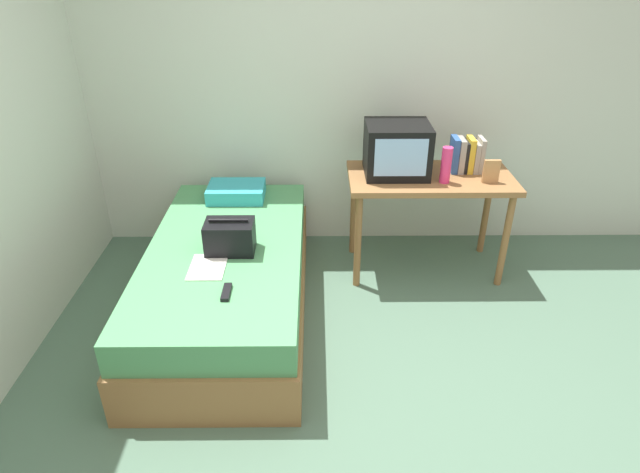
{
  "coord_description": "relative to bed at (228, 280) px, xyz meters",
  "views": [
    {
      "loc": [
        -0.22,
        -2.09,
        2.23
      ],
      "look_at": [
        -0.19,
        0.93,
        0.56
      ],
      "focal_mm": 30.32,
      "sensor_mm": 36.0,
      "label": 1
    }
  ],
  "objects": [
    {
      "name": "desk",
      "position": [
        1.4,
        0.56,
        0.41
      ],
      "size": [
        1.16,
        0.6,
        0.76
      ],
      "color": "olive",
      "rests_on": "ground"
    },
    {
      "name": "picture_frame",
      "position": [
        1.78,
        0.43,
        0.59
      ],
      "size": [
        0.11,
        0.02,
        0.16
      ],
      "primitive_type": "cube",
      "color": "#B27F4C",
      "rests_on": "desk"
    },
    {
      "name": "bed",
      "position": [
        0.0,
        0.0,
        0.0
      ],
      "size": [
        1.0,
        2.0,
        0.52
      ],
      "color": "olive",
      "rests_on": "ground"
    },
    {
      "name": "pillow",
      "position": [
        -0.01,
        0.72,
        0.31
      ],
      "size": [
        0.42,
        0.31,
        0.1
      ],
      "primitive_type": "cube",
      "color": "#33A8B7",
      "rests_on": "bed"
    },
    {
      "name": "handbag",
      "position": [
        0.05,
        -0.06,
        0.36
      ],
      "size": [
        0.3,
        0.2,
        0.22
      ],
      "color": "black",
      "rests_on": "bed"
    },
    {
      "name": "ground_plane",
      "position": [
        0.8,
        -0.89,
        -0.25
      ],
      "size": [
        8.0,
        8.0,
        0.0
      ],
      "primitive_type": "plane",
      "color": "#4C6B56"
    },
    {
      "name": "magazine",
      "position": [
        -0.06,
        -0.26,
        0.27
      ],
      "size": [
        0.21,
        0.29,
        0.01
      ],
      "primitive_type": "cube",
      "color": "white",
      "rests_on": "bed"
    },
    {
      "name": "remote_dark",
      "position": [
        0.09,
        -0.53,
        0.27
      ],
      "size": [
        0.04,
        0.16,
        0.02
      ],
      "primitive_type": "cube",
      "color": "black",
      "rests_on": "bed"
    },
    {
      "name": "water_bottle",
      "position": [
        1.46,
        0.44,
        0.63
      ],
      "size": [
        0.07,
        0.07,
        0.25
      ],
      "primitive_type": "cylinder",
      "color": "#E53372",
      "rests_on": "desk"
    },
    {
      "name": "tv",
      "position": [
        1.15,
        0.6,
        0.69
      ],
      "size": [
        0.44,
        0.39,
        0.36
      ],
      "color": "black",
      "rests_on": "desk"
    },
    {
      "name": "book_row",
      "position": [
        1.65,
        0.65,
        0.63
      ],
      "size": [
        0.22,
        0.16,
        0.25
      ],
      "color": "#2D5699",
      "rests_on": "desk"
    },
    {
      "name": "wall_back",
      "position": [
        0.8,
        1.11,
        1.05
      ],
      "size": [
        5.2,
        0.1,
        2.6
      ],
      "primitive_type": "cube",
      "color": "silver",
      "rests_on": "ground"
    }
  ]
}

